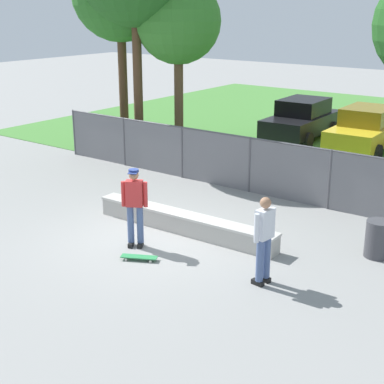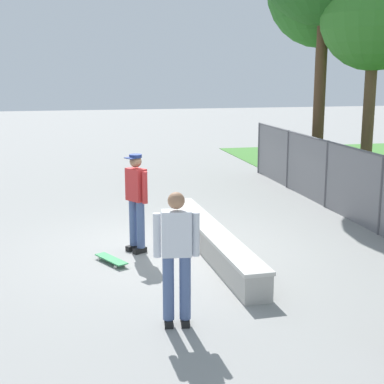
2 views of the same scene
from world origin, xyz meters
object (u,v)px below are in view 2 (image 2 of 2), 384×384
Objects in this scene: skateboarder at (136,198)px; bystander at (177,253)px; concrete_ledge at (211,240)px; tree_mid at (375,17)px; skateboard at (111,259)px.

bystander is (3.28, 0.11, -0.02)m from skateboarder.
concrete_ledge is at bearing 74.21° from skateboarder.
tree_mid is at bearing 137.26° from bystander.
concrete_ledge is 2.77× the size of bystander.
bystander is at bearing -42.74° from tree_mid.
bystander is at bearing 1.88° from skateboarder.
concrete_ledge is 1.60m from skateboarder.
bystander is at bearing 13.37° from skateboard.
concrete_ledge is 1.89m from skateboard.
skateboard is at bearing -166.63° from bystander.
skateboarder is 1.24m from skateboard.
bystander is (2.90, -1.23, 0.76)m from concrete_ledge.
skateboarder is at bearing -105.79° from concrete_ledge.
skateboard is 0.44× the size of bystander.
skateboarder is 0.29× the size of tree_mid.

